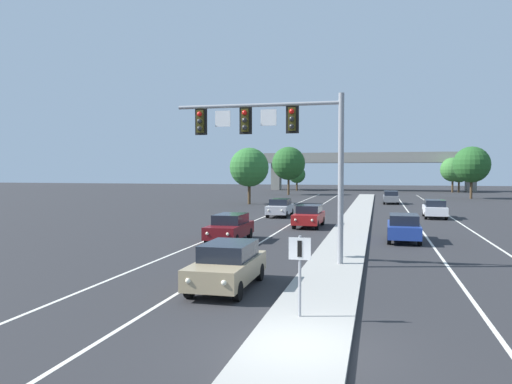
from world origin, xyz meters
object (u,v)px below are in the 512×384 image
object	(u,v)px
tree_far_right_b	(453,170)
tree_far_left_c	(297,175)
tree_far_right_a	(472,165)
median_sign_post	(300,264)
overhead_signal_mast	(280,138)
car_oncoming_silver	(280,207)
car_receding_white	(435,209)
tree_far_left_b	(289,163)
car_oncoming_red	(309,216)
car_oncoming_darkred	(230,227)
car_receding_blue	(404,227)
tree_far_right_c	(459,171)
car_receding_grey	(391,197)
car_oncoming_tan	(228,265)
tree_far_left_a	(249,167)

from	to	relation	value
tree_far_right_b	tree_far_left_c	xyz separation A→B (m)	(-29.40, 0.79, -1.00)
tree_far_right_b	tree_far_right_a	bearing A→B (deg)	-90.97
median_sign_post	tree_far_left_c	bearing A→B (deg)	99.19
overhead_signal_mast	car_oncoming_silver	world-z (taller)	overhead_signal_mast
car_receding_white	overhead_signal_mast	bearing A→B (deg)	-110.45
tree_far_left_b	overhead_signal_mast	bearing A→B (deg)	-80.24
car_oncoming_red	car_oncoming_darkred	bearing A→B (deg)	-112.40
car_oncoming_darkred	car_oncoming_red	world-z (taller)	same
median_sign_post	car_receding_white	world-z (taller)	median_sign_post
car_oncoming_silver	tree_far_left_b	xyz separation A→B (m)	(-6.12, 38.65, 4.44)
car_oncoming_red	tree_far_left_b	distance (m)	47.38
car_oncoming_red	tree_far_right_b	size ratio (longest dim) A/B	0.69
car_receding_blue	tree_far_right_c	world-z (taller)	tree_far_right_c
car_receding_grey	car_oncoming_tan	bearing A→B (deg)	-98.09
overhead_signal_mast	car_oncoming_silver	bearing A→B (deg)	101.07
tree_far_left_b	tree_far_left_c	distance (m)	17.37
overhead_signal_mast	tree_far_left_b	size ratio (longest dim) A/B	0.92
overhead_signal_mast	car_receding_blue	world-z (taller)	overhead_signal_mast
car_oncoming_red	tree_far_right_b	distance (m)	65.28
car_oncoming_red	car_receding_blue	xyz separation A→B (m)	(6.31, -5.95, 0.00)
median_sign_post	car_oncoming_red	world-z (taller)	median_sign_post
car_oncoming_tan	car_oncoming_red	size ratio (longest dim) A/B	0.99
car_oncoming_darkred	car_oncoming_silver	distance (m)	15.89
tree_far_right_c	tree_far_left_b	xyz separation A→B (m)	(-29.24, -16.98, 1.34)
car_oncoming_red	tree_far_right_a	xyz separation A→B (m)	(17.96, 41.40, 4.12)
median_sign_post	car_receding_white	size ratio (longest dim) A/B	0.49
car_receding_grey	tree_far_right_c	size ratio (longest dim) A/B	0.75
tree_far_right_c	car_oncoming_tan	bearing A→B (deg)	-103.46
car_oncoming_darkred	tree_far_right_a	world-z (taller)	tree_far_right_a
tree_far_right_b	car_receding_white	bearing A→B (deg)	-99.29
car_receding_white	tree_far_left_a	world-z (taller)	tree_far_left_a
car_oncoming_silver	tree_far_left_a	distance (m)	16.82
tree_far_right_c	tree_far_left_a	size ratio (longest dim) A/B	0.88
overhead_signal_mast	car_oncoming_darkred	distance (m)	8.79
tree_far_right_c	tree_far_right_b	xyz separation A→B (m)	(-1.20, -0.58, 0.33)
median_sign_post	tree_far_right_a	distance (m)	65.77
tree_far_right_c	tree_far_right_b	size ratio (longest dim) A/B	0.92
overhead_signal_mast	car_oncoming_darkred	xyz separation A→B (m)	(-4.17, 6.16, -4.68)
median_sign_post	car_oncoming_darkred	world-z (taller)	median_sign_post
median_sign_post	tree_far_right_b	xyz separation A→B (m)	(15.50, 85.08, 2.66)
car_receding_grey	tree_far_left_a	distance (m)	17.79
median_sign_post	tree_far_left_b	distance (m)	69.91
car_oncoming_silver	tree_far_right_a	distance (m)	40.37
car_oncoming_tan	tree_far_right_a	xyz separation A→B (m)	(18.17, 60.70, 4.12)
tree_far_right_c	tree_far_right_a	xyz separation A→B (m)	(-1.56, -21.75, 1.02)
median_sign_post	car_oncoming_darkred	size ratio (longest dim) A/B	0.49
car_oncoming_tan	car_oncoming_red	bearing A→B (deg)	89.35
car_oncoming_darkred	car_receding_grey	xyz separation A→B (m)	(9.85, 35.61, 0.00)
car_receding_blue	tree_far_left_b	bearing A→B (deg)	107.09
car_oncoming_darkred	tree_far_right_c	bearing A→B (deg)	72.20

